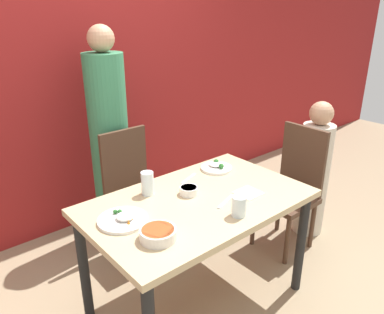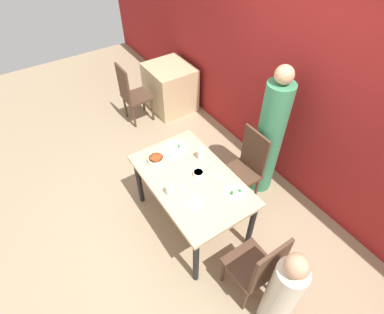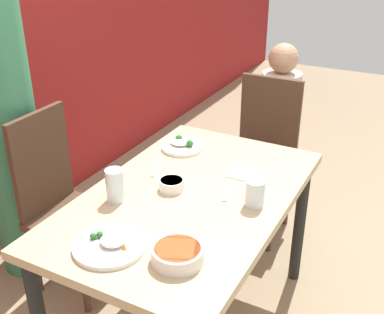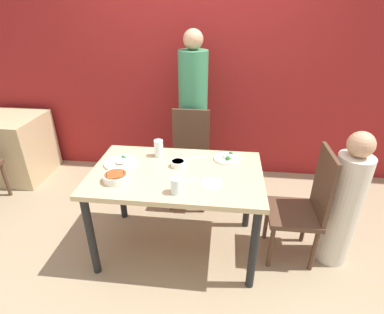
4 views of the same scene
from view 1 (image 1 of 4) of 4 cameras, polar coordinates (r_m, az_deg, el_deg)
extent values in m
plane|color=#998466|center=(2.67, 0.83, -21.02)|extent=(10.00, 10.00, 0.00)
cube|color=maroon|center=(3.23, -16.75, 12.69)|extent=(10.00, 0.06, 2.70)
cube|color=tan|center=(2.23, 0.93, -6.91)|extent=(1.33, 0.82, 0.04)
cylinder|color=black|center=(2.64, 16.25, -12.59)|extent=(0.06, 0.06, 0.72)
cylinder|color=black|center=(2.43, -16.15, -16.00)|extent=(0.06, 0.06, 0.72)
cylinder|color=black|center=(3.00, 5.18, -7.21)|extent=(0.06, 0.06, 0.72)
cube|color=#4C3323|center=(2.87, -7.97, -7.43)|extent=(0.40, 0.40, 0.04)
cube|color=#4C3323|center=(2.89, -10.26, -1.01)|extent=(0.38, 0.03, 0.54)
cylinder|color=#4C3323|center=(2.80, -8.75, -13.70)|extent=(0.04, 0.04, 0.40)
cylinder|color=#4C3323|center=(2.95, -3.22, -11.40)|extent=(0.04, 0.04, 0.40)
cylinder|color=#4C3323|center=(3.04, -12.13, -10.78)|extent=(0.04, 0.04, 0.40)
cylinder|color=#4C3323|center=(3.18, -6.88, -8.84)|extent=(0.04, 0.04, 0.40)
cube|color=#4C3323|center=(3.02, 14.00, -6.33)|extent=(0.40, 0.40, 0.04)
cube|color=#4C3323|center=(3.05, 16.56, -0.39)|extent=(0.03, 0.38, 0.54)
cylinder|color=#4C3323|center=(3.10, 9.31, -9.85)|extent=(0.04, 0.04, 0.40)
cylinder|color=#4C3323|center=(2.94, 14.28, -12.27)|extent=(0.04, 0.04, 0.40)
cylinder|color=#4C3323|center=(3.33, 13.06, -7.78)|extent=(0.04, 0.04, 0.40)
cylinder|color=#4C3323|center=(3.18, 17.84, -9.86)|extent=(0.04, 0.04, 0.40)
cylinder|color=#387F56|center=(3.04, -12.31, 0.96)|extent=(0.30, 0.30, 1.51)
sphere|color=tan|center=(2.86, -13.74, 17.16)|extent=(0.20, 0.20, 0.20)
cylinder|color=beige|center=(3.28, 17.91, -3.33)|extent=(0.25, 0.25, 0.96)
sphere|color=tan|center=(3.09, 19.13, 6.32)|extent=(0.19, 0.19, 0.19)
cylinder|color=silver|center=(1.86, -5.21, -11.62)|extent=(0.18, 0.18, 0.06)
cylinder|color=#BC5123|center=(1.85, -5.23, -10.98)|extent=(0.16, 0.16, 0.01)
cylinder|color=white|center=(2.62, 3.75, -1.70)|extent=(0.22, 0.22, 0.02)
ellipsoid|color=white|center=(2.63, 3.71, -1.07)|extent=(0.11, 0.11, 0.02)
sphere|color=#2D702D|center=(2.65, 3.69, -0.72)|extent=(0.04, 0.04, 0.04)
sphere|color=#2D702D|center=(2.58, 4.49, -1.39)|extent=(0.04, 0.04, 0.04)
cylinder|color=white|center=(2.04, -10.50, -9.41)|extent=(0.27, 0.27, 0.02)
ellipsoid|color=white|center=(2.02, -10.17, -8.90)|extent=(0.10, 0.10, 0.03)
cone|color=orange|center=(2.01, -9.16, -8.93)|extent=(0.02, 0.02, 0.03)
sphere|color=#2D702D|center=(2.08, -11.62, -8.15)|extent=(0.02, 0.02, 0.02)
sphere|color=#2D702D|center=(2.07, -10.95, -8.16)|extent=(0.03, 0.03, 0.03)
cone|color=orange|center=(1.98, -9.64, -9.73)|extent=(0.02, 0.02, 0.02)
cylinder|color=white|center=(2.27, -0.54, -5.15)|extent=(0.11, 0.11, 0.05)
cylinder|color=white|center=(2.26, -0.54, -4.68)|extent=(0.10, 0.10, 0.01)
cylinder|color=silver|center=(2.05, 7.16, -7.44)|extent=(0.08, 0.08, 0.11)
cylinder|color=silver|center=(2.26, -6.81, -4.00)|extent=(0.08, 0.08, 0.14)
cube|color=white|center=(2.31, 8.57, -5.43)|extent=(0.14, 0.14, 0.01)
cube|color=silver|center=(2.20, 5.14, -6.80)|extent=(0.18, 0.08, 0.01)
cube|color=silver|center=(2.47, -0.51, -3.30)|extent=(0.18, 0.08, 0.01)
camera|label=2|loc=(3.25, 52.41, 37.60)|focal=28.00mm
camera|label=3|loc=(0.68, -65.95, 9.34)|focal=45.00mm
camera|label=4|loc=(1.72, 69.51, 11.87)|focal=28.00mm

